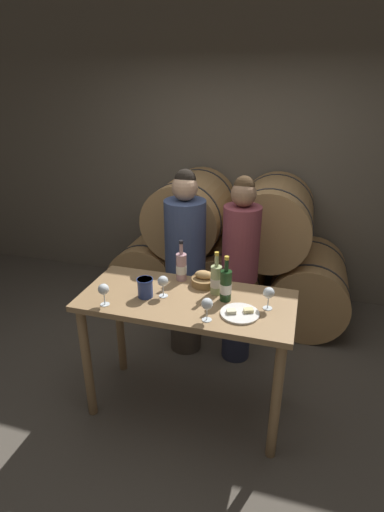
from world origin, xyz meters
The scene contains 16 objects.
ground_plane centered at (0.00, 0.00, 0.00)m, with size 10.00×10.00×0.00m, color #564F44.
stone_wall_back centered at (0.00, 2.06, 1.60)m, with size 10.00×0.12×3.20m.
barrel_stack centered at (0.00, 1.48, 0.63)m, with size 2.36×0.91×1.41m.
tasting_table centered at (0.00, 0.00, 0.77)m, with size 1.41×0.64×0.93m.
person_left centered at (-0.23, 0.70, 0.83)m, with size 0.34×0.34×1.63m.
person_right centered at (0.23, 0.70, 0.83)m, with size 0.29×0.29×1.60m.
wine_bottle_red centered at (0.25, 0.05, 1.04)m, with size 0.08×0.08×0.31m.
wine_bottle_white centered at (0.17, 0.12, 1.03)m, with size 0.08×0.08×0.30m.
wine_bottle_rose centered at (-0.11, 0.25, 1.03)m, with size 0.08×0.08×0.30m.
blue_crock centered at (-0.27, -0.06, 1.00)m, with size 0.11×0.11×0.13m.
bread_basket centered at (0.06, 0.21, 0.97)m, with size 0.18×0.18×0.11m.
cheese_plate centered at (0.37, -0.10, 0.94)m, with size 0.24×0.24×0.04m.
wine_glass_far_left centered at (-0.48, -0.23, 1.04)m, with size 0.07×0.07×0.15m.
wine_glass_left centered at (-0.16, -0.02, 1.04)m, with size 0.07×0.07×0.15m.
wine_glass_center centered at (0.19, -0.22, 1.04)m, with size 0.07×0.07×0.15m.
wine_glass_right centered at (0.53, 0.02, 1.04)m, with size 0.07×0.07×0.15m.
Camera 1 is at (0.68, -2.19, 2.25)m, focal length 28.00 mm.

